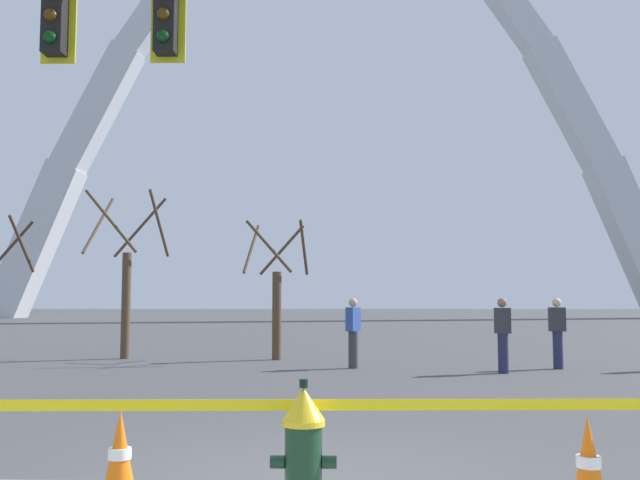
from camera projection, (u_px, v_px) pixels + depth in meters
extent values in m
plane|color=#474749|center=(306.00, 480.00, 6.04)|extent=(240.00, 240.00, 0.00)
cylinder|color=#14331E|center=(303.00, 471.00, 4.86)|extent=(0.26, 0.26, 0.62)
cylinder|color=gold|center=(304.00, 423.00, 4.89)|extent=(0.30, 0.30, 0.04)
cone|color=gold|center=(304.00, 404.00, 4.90)|extent=(0.30, 0.30, 0.22)
cylinder|color=black|center=(304.00, 383.00, 4.91)|extent=(0.06, 0.06, 0.06)
cylinder|color=#14331E|center=(278.00, 462.00, 4.87)|extent=(0.10, 0.09, 0.09)
cylinder|color=#14331E|center=(329.00, 462.00, 4.86)|extent=(0.10, 0.09, 0.09)
cylinder|color=#14331E|center=(305.00, 469.00, 5.05)|extent=(0.13, 0.14, 0.13)
cylinder|color=black|center=(305.00, 466.00, 5.13)|extent=(0.15, 0.03, 0.15)
cube|color=yellow|center=(262.00, 405.00, 5.02)|extent=(5.53, 0.20, 0.08)
cone|color=orange|center=(589.00, 467.00, 4.91)|extent=(0.28, 0.28, 0.70)
cylinder|color=white|center=(589.00, 462.00, 4.91)|extent=(0.17, 0.17, 0.08)
cone|color=orange|center=(120.00, 458.00, 5.17)|extent=(0.28, 0.28, 0.70)
cylinder|color=white|center=(120.00, 453.00, 5.17)|extent=(0.17, 0.17, 0.08)
cube|color=black|center=(55.00, 19.00, 8.81)|extent=(0.26, 0.24, 0.90)
cube|color=gold|center=(59.00, 24.00, 8.95)|extent=(0.44, 0.03, 1.04)
sphere|color=#392706|center=(51.00, 15.00, 8.68)|extent=(0.16, 0.16, 0.16)
sphere|color=black|center=(50.00, 37.00, 8.65)|extent=(0.16, 0.16, 0.16)
cube|color=black|center=(166.00, 18.00, 8.78)|extent=(0.26, 0.24, 0.90)
cube|color=gold|center=(168.00, 23.00, 8.92)|extent=(0.44, 0.03, 1.04)
sphere|color=#392706|center=(163.00, 14.00, 8.65)|extent=(0.16, 0.16, 0.16)
sphere|color=black|center=(163.00, 36.00, 8.62)|extent=(0.16, 0.16, 0.16)
cube|color=silver|center=(35.00, 242.00, 62.42)|extent=(8.03, 2.92, 14.56)
cube|color=silver|center=(98.00, 109.00, 63.33)|extent=(7.67, 2.61, 11.96)
cube|color=silver|center=(158.00, 7.00, 64.02)|extent=(7.26, 2.30, 9.39)
cube|color=silver|center=(508.00, 4.00, 63.31)|extent=(7.26, 2.30, 9.39)
cube|color=silver|center=(571.00, 106.00, 62.39)|extent=(7.67, 2.61, 11.96)
cube|color=silver|center=(636.00, 241.00, 61.24)|extent=(8.03, 2.92, 14.56)
cylinder|color=#473323|center=(22.00, 244.00, 18.32)|extent=(0.21, 1.29, 1.42)
cylinder|color=#473323|center=(11.00, 247.00, 19.14)|extent=(1.29, 0.21, 1.42)
cylinder|color=brown|center=(126.00, 305.00, 18.70)|extent=(0.24, 0.24, 2.81)
cylinder|color=brown|center=(98.00, 225.00, 19.08)|extent=(0.38, 1.51, 1.68)
cylinder|color=brown|center=(159.00, 224.00, 18.78)|extent=(0.23, 1.52, 1.68)
cylinder|color=brown|center=(140.00, 228.00, 19.76)|extent=(1.52, 0.23, 1.68)
cylinder|color=brown|center=(111.00, 221.00, 18.04)|extent=(1.50, 0.41, 1.68)
cylinder|color=brown|center=(277.00, 316.00, 18.36)|extent=(0.24, 0.24, 2.29)
cylinder|color=brown|center=(251.00, 249.00, 18.66)|extent=(0.32, 1.24, 1.38)
cylinder|color=brown|center=(304.00, 248.00, 18.42)|extent=(0.20, 1.25, 1.38)
cylinder|color=brown|center=(282.00, 250.00, 19.21)|extent=(1.25, 0.20, 1.38)
cylinder|color=brown|center=(269.00, 246.00, 17.82)|extent=(1.24, 0.35, 1.38)
cylinder|color=#38383D|center=(353.00, 350.00, 15.99)|extent=(0.22, 0.22, 0.84)
cube|color=#2D4C99|center=(353.00, 319.00, 16.05)|extent=(0.35, 0.39, 0.54)
sphere|color=tan|center=(353.00, 302.00, 16.08)|extent=(0.20, 0.20, 0.20)
cylinder|color=#232847|center=(503.00, 353.00, 14.89)|extent=(0.22, 0.22, 0.84)
cube|color=#333338|center=(502.00, 321.00, 14.95)|extent=(0.36, 0.24, 0.54)
sphere|color=#936B4C|center=(502.00, 303.00, 14.98)|extent=(0.20, 0.20, 0.20)
cylinder|color=#232847|center=(558.00, 350.00, 15.85)|extent=(0.22, 0.22, 0.84)
cube|color=#333338|center=(557.00, 319.00, 15.91)|extent=(0.36, 0.23, 0.54)
sphere|color=beige|center=(557.00, 303.00, 15.94)|extent=(0.20, 0.20, 0.20)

